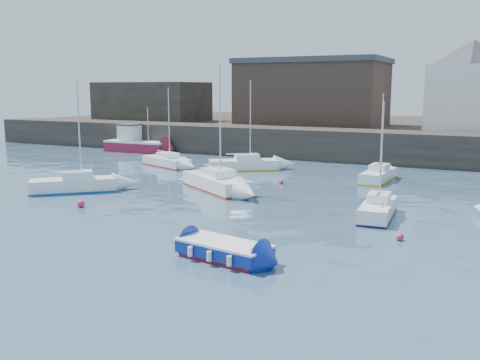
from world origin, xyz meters
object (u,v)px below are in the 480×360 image
at_px(sailboat_c, 378,209).
at_px(sailboat_f, 378,175).
at_px(blue_dinghy, 224,250).
at_px(buoy_mid, 400,240).
at_px(sailboat_h, 244,164).
at_px(buoy_far, 282,184).
at_px(sailboat_b, 216,182).
at_px(buoy_near, 81,207).
at_px(sailboat_e, 167,161).
at_px(sailboat_a, 74,184).
at_px(fishing_boat, 136,143).

bearing_deg(sailboat_c, sailboat_f, 102.05).
relative_size(blue_dinghy, sailboat_f, 0.65).
relative_size(sailboat_c, buoy_mid, 16.95).
relative_size(sailboat_h, buoy_far, 22.68).
height_order(sailboat_c, buoy_far, sailboat_c).
distance_m(sailboat_b, buoy_far, 5.35).
relative_size(sailboat_b, sailboat_f, 1.29).
bearing_deg(blue_dinghy, sailboat_c, 67.94).
bearing_deg(sailboat_f, buoy_mid, -74.42).
relative_size(sailboat_f, sailboat_h, 0.87).
height_order(sailboat_h, buoy_mid, sailboat_h).
bearing_deg(buoy_mid, buoy_far, 132.84).
relative_size(sailboat_h, buoy_near, 16.82).
height_order(sailboat_c, buoy_mid, sailboat_c).
bearing_deg(sailboat_e, sailboat_f, 1.93).
height_order(blue_dinghy, buoy_mid, blue_dinghy).
bearing_deg(buoy_far, buoy_near, -121.82).
bearing_deg(sailboat_f, buoy_near, -129.41).
bearing_deg(sailboat_h, sailboat_e, -170.55).
height_order(sailboat_e, buoy_mid, sailboat_e).
height_order(buoy_mid, buoy_far, buoy_mid).
distance_m(blue_dinghy, sailboat_e, 27.59).
bearing_deg(blue_dinghy, sailboat_h, 114.09).
bearing_deg(buoy_mid, sailboat_a, 174.29).
height_order(blue_dinghy, buoy_near, blue_dinghy).
distance_m(blue_dinghy, sailboat_a, 18.27).
bearing_deg(buoy_far, sailboat_h, 138.08).
relative_size(sailboat_e, sailboat_h, 0.92).
xyz_separation_m(fishing_boat, sailboat_h, (16.85, -6.89, -0.46)).
distance_m(sailboat_c, sailboat_e, 24.26).
distance_m(sailboat_a, sailboat_f, 22.48).
relative_size(sailboat_e, buoy_mid, 19.01).
height_order(sailboat_c, sailboat_e, sailboat_e).
xyz_separation_m(sailboat_e, buoy_near, (4.97, -16.47, -0.46)).
distance_m(sailboat_e, buoy_mid, 27.98).
bearing_deg(sailboat_h, buoy_mid, -45.47).
relative_size(fishing_boat, sailboat_c, 1.19).
bearing_deg(sailboat_f, sailboat_a, -142.59).
height_order(buoy_near, buoy_far, buoy_near).
bearing_deg(fishing_boat, buoy_near, -59.37).
relative_size(sailboat_e, sailboat_f, 1.06).
height_order(blue_dinghy, sailboat_a, sailboat_a).
xyz_separation_m(blue_dinghy, fishing_boat, (-26.97, 29.52, 0.53)).
bearing_deg(buoy_mid, blue_dinghy, -134.50).
bearing_deg(blue_dinghy, buoy_near, 158.25).
bearing_deg(sailboat_b, sailboat_h, 104.32).
relative_size(sailboat_a, buoy_far, 21.96).
xyz_separation_m(sailboat_c, sailboat_f, (-2.52, 11.80, -0.01)).
xyz_separation_m(sailboat_a, buoy_mid, (22.29, -2.23, -0.53)).
bearing_deg(sailboat_h, sailboat_f, -2.76).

